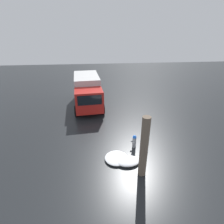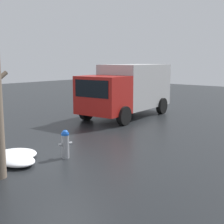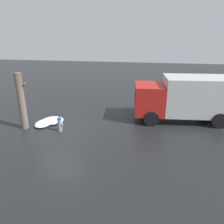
{
  "view_description": "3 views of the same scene",
  "coord_description": "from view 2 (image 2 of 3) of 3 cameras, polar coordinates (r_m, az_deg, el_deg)",
  "views": [
    {
      "loc": [
        -8.78,
        2.32,
        6.72
      ],
      "look_at": [
        3.08,
        1.06,
        1.07
      ],
      "focal_mm": 28.0,
      "sensor_mm": 36.0,
      "label": 1
    },
    {
      "loc": [
        -6.22,
        -7.08,
        2.99
      ],
      "look_at": [
        3.83,
        1.33,
        0.83
      ],
      "focal_mm": 50.0,
      "sensor_mm": 36.0,
      "label": 2
    },
    {
      "loc": [
        4.76,
        -10.67,
        5.38
      ],
      "look_at": [
        2.86,
        0.83,
        1.04
      ],
      "focal_mm": 35.0,
      "sensor_mm": 36.0,
      "label": 3
    }
  ],
  "objects": [
    {
      "name": "fire_hydrant",
      "position": [
        9.77,
        -8.54,
        -5.75
      ],
      "size": [
        0.44,
        0.34,
        0.89
      ],
      "rotation": [
        0.0,
        0.0,
        1.25
      ],
      "color": "gray",
      "rests_on": "ground_plane"
    },
    {
      "name": "delivery_truck",
      "position": [
        16.8,
        2.97,
        4.34
      ],
      "size": [
        6.17,
        2.94,
        2.78
      ],
      "rotation": [
        0.0,
        0.0,
        1.65
      ],
      "color": "red",
      "rests_on": "ground_plane"
    },
    {
      "name": "snow_pile_by_hydrant",
      "position": [
        10.24,
        -17.35,
        -7.44
      ],
      "size": [
        1.33,
        1.33,
        0.2
      ],
      "color": "white",
      "rests_on": "ground_plane"
    },
    {
      "name": "snow_pile_curbside",
      "position": [
        9.59,
        -17.17,
        -8.45
      ],
      "size": [
        0.94,
        1.33,
        0.25
      ],
      "color": "white",
      "rests_on": "ground_plane"
    },
    {
      "name": "ground_plane",
      "position": [
        9.89,
        -8.47,
        -8.32
      ],
      "size": [
        60.0,
        60.0,
        0.0
      ],
      "primitive_type": "plane",
      "color": "black"
    }
  ]
}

